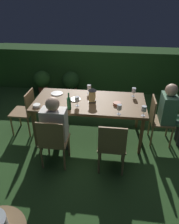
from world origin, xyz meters
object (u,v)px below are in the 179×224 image
Objects in this scene: plate_a at (75,99)px; potted_plant_by_hedge at (42,81)px; chair_head_near at (25,110)px; wine_glass_b at (119,108)px; dining_table at (90,104)px; chair_side_left_a at (53,140)px; green_bottle_on_table at (69,103)px; plate_b at (57,93)px; chair_head_far at (158,118)px; lantern_centerpiece at (92,94)px; wine_glass_d at (77,100)px; wine_glass_c at (134,91)px; potted_plant_corner at (71,83)px; person_in_cream at (56,125)px; wine_glass_e at (144,109)px; bowl_olives at (37,106)px; wine_glass_a at (89,88)px; bowl_bread at (117,104)px; chair_side_left_b at (112,145)px.

potted_plant_by_hedge is (-1.18, 1.61, -0.33)m from plate_a.
chair_head_near is 5.15× the size of wine_glass_b.
chair_side_left_a is (-0.45, -0.87, -0.22)m from dining_table.
chair_side_left_a is at bearing -105.51° from green_bottle_on_table.
chair_head_far is at bearing -6.95° from plate_b.
lantern_centerpiece reaches higher than wine_glass_d.
chair_head_near is 5.15× the size of wine_glass_c.
potted_plant_corner is at bearing 119.78° from wine_glass_b.
person_in_cream reaches higher than chair_head_near.
green_bottle_on_table is at bearing -138.08° from lantern_centerpiece.
potted_plant_by_hedge is (-1.16, 1.97, -0.43)m from green_bottle_on_table.
green_bottle_on_table is 0.68m from plate_b.
plate_b is at bearing 157.88° from wine_glass_e.
person_in_cream is at bearing -113.62° from green_bottle_on_table.
bowl_olives is at bearing 179.30° from green_bottle_on_table.
wine_glass_a is at bearing 15.70° from chair_head_near.
wine_glass_a reaches higher than bowl_bread.
bowl_bread is 2.63m from potted_plant_by_hedge.
plate_a is 1.85m from potted_plant_corner.
lantern_centerpiece is 0.47m from green_bottle_on_table.
wine_glass_e is at bearing 11.31° from person_in_cream.
wine_glass_a is at bearing 141.43° from bowl_bread.
wine_glass_b reaches higher than dining_table.
wine_glass_c is 1.29× the size of bowl_bread.
potted_plant_by_hedge is (-2.36, 2.04, -0.44)m from wine_glass_e.
chair_side_left_b is at bearing -44.87° from plate_b.
chair_head_near is 1.65m from potted_plant_by_hedge.
chair_head_near reaches higher than bowl_olives.
wine_glass_c reaches higher than potted_plant_by_hedge.
wine_glass_a reaches higher than chair_side_left_b.
wine_glass_d is (0.26, 0.67, 0.39)m from chair_side_left_a.
potted_plant_by_hedge is at bearing 124.67° from wine_glass_d.
chair_head_near is 0.58m from bowl_olives.
bowl_olives is at bearing 127.58° from chair_side_left_a.
chair_head_far is at bearing 29.43° from wine_glass_b.
plate_b is 1.73× the size of bowl_bread.
dining_table is 1.00m from chair_side_left_a.
lantern_centerpiece reaches higher than plate_a.
dining_table is 9.82× the size of plate_a.
lantern_centerpiece reaches higher than plate_b.
person_in_cream is at bearing -83.64° from potted_plant_corner.
bowl_olives is (-0.81, -0.66, -0.09)m from wine_glass_a.
plate_a is (-1.06, -0.28, -0.11)m from wine_glass_c.
dining_table is 2.28× the size of chair_head_near.
bowl_bread is at bearing -38.57° from wine_glass_a.
chair_head_near is 2.22m from wine_glass_e.
person_in_cream is at bearing -39.72° from bowl_olives.
bowl_bread is 0.19× the size of potted_plant_by_hedge.
dining_table is at bearing 117.13° from chair_side_left_b.
wine_glass_d is (-1.43, -0.20, 0.39)m from chair_head_far.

